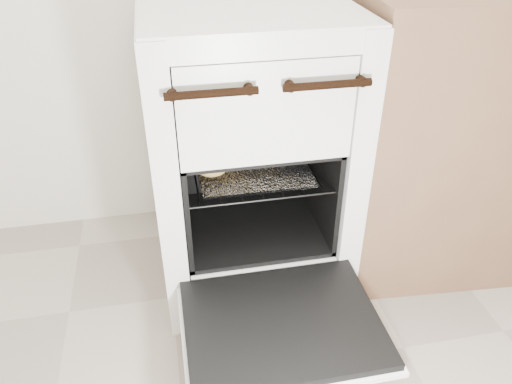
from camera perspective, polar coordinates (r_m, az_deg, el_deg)
stove at (r=1.59m, az=-1.00°, el=4.20°), size 0.59×0.65×0.90m
oven_door at (r=1.36m, az=2.98°, el=-14.91°), size 0.53×0.41×0.04m
oven_rack at (r=1.54m, az=-0.57°, el=3.02°), size 0.43×0.41×0.01m
foil_sheet at (r=1.52m, az=-0.43°, el=2.86°), size 0.33×0.29×0.01m
baked_rolls at (r=1.53m, az=-4.58°, el=4.08°), size 0.18×0.22×0.05m
counter at (r=1.88m, az=23.56°, el=6.95°), size 0.98×0.69×0.93m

